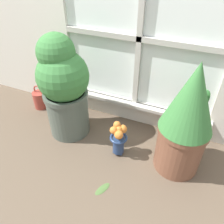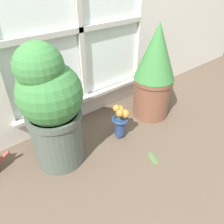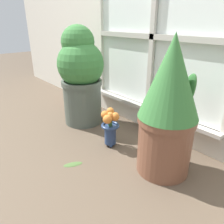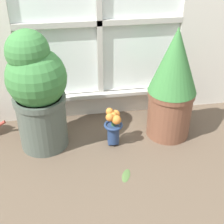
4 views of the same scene
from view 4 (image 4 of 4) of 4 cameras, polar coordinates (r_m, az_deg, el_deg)
ground_plane at (r=1.82m, az=0.83°, el=-11.05°), size 10.00×10.00×0.00m
potted_plant_left at (r=1.86m, az=-13.49°, el=3.95°), size 0.35×0.35×0.75m
potted_plant_right at (r=1.96m, az=11.02°, el=5.16°), size 0.30×0.30×0.73m
flower_vase at (r=1.93m, az=0.26°, el=-2.44°), size 0.12×0.12×0.26m
fallen_leaf at (r=1.80m, az=2.60°, el=-11.45°), size 0.08×0.12×0.01m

